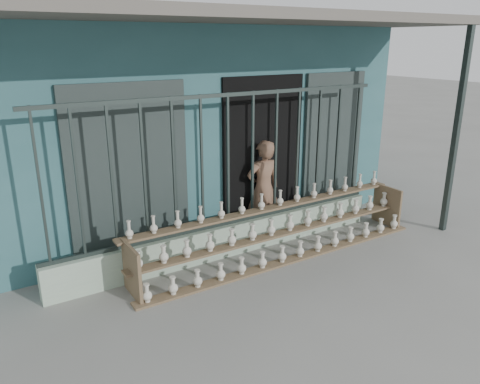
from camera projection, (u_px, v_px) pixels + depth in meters
ground at (284, 293)px, 5.58m from camera, size 60.00×60.00×0.00m
workshop_building at (146, 113)px, 8.49m from camera, size 7.40×6.60×3.21m
parapet_wall at (229, 239)px, 6.56m from camera, size 5.00×0.20×0.45m
security_fence at (228, 161)px, 6.21m from camera, size 5.00×0.04×1.80m
shelf_rack at (281, 231)px, 6.49m from camera, size 4.50×0.68×0.85m
elderly_woman at (263, 189)px, 7.03m from camera, size 0.58×0.42×1.50m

